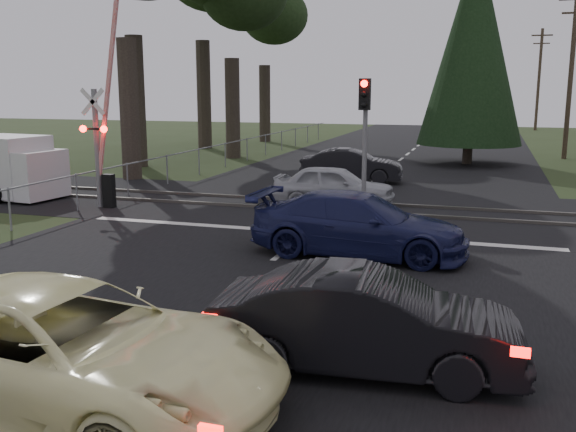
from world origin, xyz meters
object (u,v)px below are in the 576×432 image
at_px(dark_hatchback, 367,323).
at_px(blue_sedan, 359,225).
at_px(crossing_signal, 103,144).
at_px(utility_pole_mid, 571,71).
at_px(silver_car, 334,186).
at_px(utility_pole_far, 539,78).
at_px(traffic_signal_center, 364,124).
at_px(cream_coupe, 64,350).
at_px(dark_car_far, 351,166).

height_order(dark_hatchback, blue_sedan, blue_sedan).
xyz_separation_m(crossing_signal, utility_pole_mid, (15.77, 20.21, 2.67)).
bearing_deg(silver_car, utility_pole_far, -14.63).
xyz_separation_m(utility_pole_mid, silver_car, (-8.76, -17.76, -4.05)).
bearing_deg(utility_pole_far, traffic_signal_center, -99.60).
bearing_deg(cream_coupe, utility_pole_mid, -10.99).
xyz_separation_m(traffic_signal_center, blue_sedan, (0.74, -4.39, -2.08)).
distance_m(utility_pole_far, dark_car_far, 38.57).
distance_m(cream_coupe, dark_hatchback, 3.91).
distance_m(traffic_signal_center, silver_car, 2.93).
relative_size(utility_pole_mid, utility_pole_far, 1.00).
distance_m(crossing_signal, blue_sedan, 9.76).
bearing_deg(utility_pole_mid, silver_car, -116.25).
bearing_deg(dark_hatchback, cream_coupe, 118.83).
distance_m(traffic_signal_center, utility_pole_far, 44.99).
bearing_deg(crossing_signal, silver_car, 19.29).
bearing_deg(cream_coupe, silver_car, 4.45).
distance_m(utility_pole_far, dark_hatchback, 55.23).
bearing_deg(utility_pole_mid, utility_pole_far, 90.00).
bearing_deg(traffic_signal_center, dark_car_far, 104.42).
xyz_separation_m(crossing_signal, dark_hatchback, (10.33, -9.60, -1.36)).
height_order(utility_pole_far, blue_sedan, utility_pole_far).
bearing_deg(dark_hatchback, traffic_signal_center, 6.24).
bearing_deg(crossing_signal, utility_pole_mid, 52.03).
relative_size(crossing_signal, dark_car_far, 1.68).
bearing_deg(utility_pole_mid, cream_coupe, -105.22).
relative_size(traffic_signal_center, utility_pole_mid, 0.46).
relative_size(traffic_signal_center, cream_coupe, 0.75).
xyz_separation_m(utility_pole_far, dark_car_far, (-9.33, -37.20, -4.04)).
height_order(traffic_signal_center, cream_coupe, traffic_signal_center).
xyz_separation_m(utility_pole_mid, dark_car_far, (-9.33, -12.20, -4.04)).
relative_size(dark_hatchback, blue_sedan, 0.84).
xyz_separation_m(crossing_signal, dark_car_far, (6.44, 8.01, -1.38)).
xyz_separation_m(dark_hatchback, silver_car, (-3.31, 12.06, -0.02)).
xyz_separation_m(utility_pole_far, blue_sedan, (-6.76, -48.72, -4.00)).
bearing_deg(utility_pole_far, blue_sedan, -97.90).
relative_size(cream_coupe, dark_hatchback, 1.30).
relative_size(crossing_signal, traffic_signal_center, 1.70).
bearing_deg(silver_car, dark_hatchback, -167.70).
distance_m(cream_coupe, dark_car_far, 19.79).
bearing_deg(blue_sedan, utility_pole_far, -5.77).
relative_size(crossing_signal, utility_pole_far, 0.77).
distance_m(traffic_signal_center, dark_car_far, 7.65).
bearing_deg(utility_pole_far, silver_car, -101.57).
bearing_deg(utility_pole_far, cream_coupe, -98.68).
distance_m(crossing_signal, utility_pole_mid, 25.78).
height_order(cream_coupe, blue_sedan, cream_coupe).
height_order(crossing_signal, dark_car_far, crossing_signal).
height_order(crossing_signal, silver_car, crossing_signal).
relative_size(utility_pole_mid, dark_car_far, 2.17).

